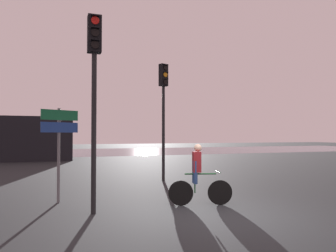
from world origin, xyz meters
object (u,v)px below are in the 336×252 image
(traffic_light_near_left, at_px, (94,76))
(direction_sign_post, at_px, (59,137))
(traffic_light_center, at_px, (163,100))
(cyclist, at_px, (198,174))

(traffic_light_near_left, distance_m, direction_sign_post, 2.30)
(traffic_light_near_left, bearing_deg, traffic_light_center, -125.79)
(traffic_light_center, height_order, traffic_light_near_left, traffic_light_center)
(traffic_light_near_left, bearing_deg, direction_sign_post, -65.26)
(traffic_light_near_left, relative_size, cyclist, 2.84)
(traffic_light_center, xyz_separation_m, traffic_light_near_left, (-3.34, -4.69, -0.02))
(traffic_light_center, relative_size, cyclist, 2.86)
(traffic_light_center, bearing_deg, cyclist, 62.32)
(direction_sign_post, bearing_deg, traffic_light_near_left, 87.09)
(direction_sign_post, bearing_deg, traffic_light_center, -170.84)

